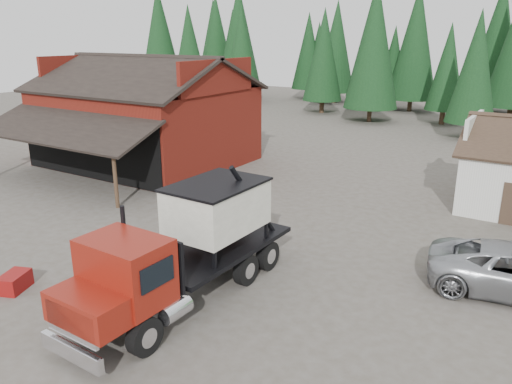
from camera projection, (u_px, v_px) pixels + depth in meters
The scene contains 8 objects.
ground at pixel (174, 245), 20.75m from camera, with size 120.00×120.00×0.00m, color #4E483D.
red_barn at pixel (146, 123), 33.53m from camera, with size 12.80×13.63×7.18m.
conifer_backdrop at pixel (430, 115), 54.60m from camera, with size 76.00×16.00×16.00m, color black, non-canonical shape.
near_pine_a at pixel (189, 54), 52.60m from camera, with size 4.40×4.40×11.40m.
near_pine_b at pixel (476, 67), 40.10m from camera, with size 3.96×3.96×10.40m.
near_pine_d at pixel (374, 45), 47.96m from camera, with size 5.28×5.28×13.40m.
feed_truck at pixel (188, 243), 16.10m from camera, with size 2.72×9.24×4.15m.
equip_box at pixel (15, 282), 17.06m from camera, with size 0.70×1.10×0.60m, color maroon.
Camera 1 is at (13.09, -14.34, 8.38)m, focal length 35.00 mm.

